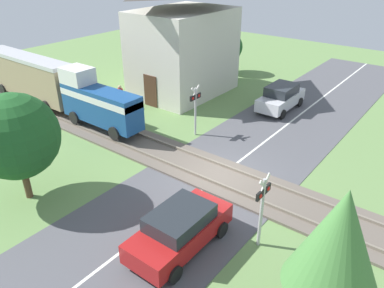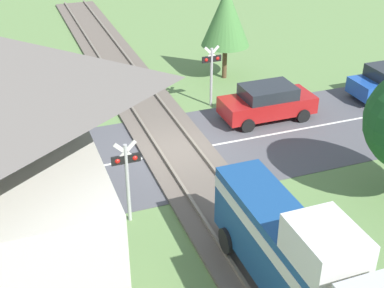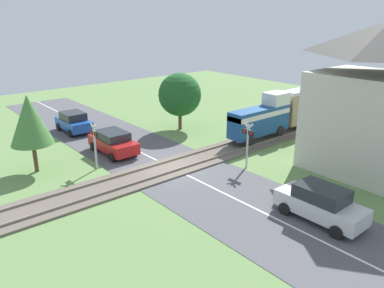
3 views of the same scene
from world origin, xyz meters
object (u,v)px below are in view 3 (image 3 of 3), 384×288
(crossing_signal_west_approach, at_px, (95,140))
(pedestrian_by_station, at_px, (310,137))
(car_near_crossing, at_px, (113,142))
(car_behind_queue, at_px, (74,122))
(crossing_signal_east_approach, at_px, (248,139))
(car_far_side, at_px, (321,203))
(train, at_px, (296,107))
(station_building, at_px, (378,103))

(crossing_signal_west_approach, bearing_deg, pedestrian_by_station, 66.09)
(car_near_crossing, bearing_deg, car_behind_queue, 180.00)
(car_near_crossing, relative_size, crossing_signal_east_approach, 1.42)
(car_far_side, bearing_deg, train, 129.88)
(train, relative_size, station_building, 1.60)
(car_near_crossing, height_order, crossing_signal_west_approach, crossing_signal_west_approach)
(crossing_signal_east_approach, bearing_deg, train, 107.80)
(crossing_signal_east_approach, relative_size, pedestrian_by_station, 1.89)
(car_near_crossing, height_order, station_building, station_building)
(car_far_side, height_order, station_building, station_building)
(car_behind_queue, bearing_deg, crossing_signal_east_approach, 19.84)
(train, height_order, crossing_signal_west_approach, train)
(car_near_crossing, bearing_deg, station_building, 38.32)
(car_far_side, bearing_deg, crossing_signal_east_approach, 161.50)
(car_behind_queue, xyz_separation_m, crossing_signal_west_approach, (8.16, -2.12, 1.02))
(car_far_side, xyz_separation_m, car_behind_queue, (-20.18, -2.88, -0.02))
(car_near_crossing, xyz_separation_m, crossing_signal_east_approach, (7.46, 5.00, 1.04))
(train, relative_size, car_near_crossing, 3.41)
(pedestrian_by_station, bearing_deg, crossing_signal_east_approach, -92.45)
(car_far_side, distance_m, station_building, 7.91)
(car_far_side, relative_size, crossing_signal_west_approach, 1.40)
(crossing_signal_west_approach, height_order, pedestrian_by_station, crossing_signal_west_approach)
(train, relative_size, pedestrian_by_station, 9.16)
(crossing_signal_west_approach, bearing_deg, car_near_crossing, 129.83)
(car_far_side, relative_size, crossing_signal_east_approach, 1.40)
(car_behind_queue, distance_m, pedestrian_by_station, 18.11)
(car_near_crossing, height_order, car_behind_queue, car_behind_queue)
(train, height_order, station_building, station_building)
(car_near_crossing, height_order, pedestrian_by_station, car_near_crossing)
(station_building, relative_size, pedestrian_by_station, 5.71)
(car_near_crossing, xyz_separation_m, pedestrian_by_station, (7.73, 11.33, -0.12))
(station_building, bearing_deg, crossing_signal_east_approach, -136.01)
(train, distance_m, crossing_signal_west_approach, 16.23)
(crossing_signal_west_approach, relative_size, pedestrian_by_station, 1.89)
(station_building, distance_m, pedestrian_by_station, 6.15)
(car_far_side, xyz_separation_m, station_building, (-1.22, 7.05, 3.37))
(car_behind_queue, distance_m, crossing_signal_east_approach, 14.76)
(train, relative_size, crossing_signal_east_approach, 4.84)
(car_near_crossing, distance_m, car_far_side, 14.08)
(car_near_crossing, xyz_separation_m, car_far_side, (13.79, 2.88, 0.04))
(train, distance_m, car_behind_queue, 17.73)
(car_far_side, xyz_separation_m, crossing_signal_west_approach, (-12.02, -5.00, 1.00))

